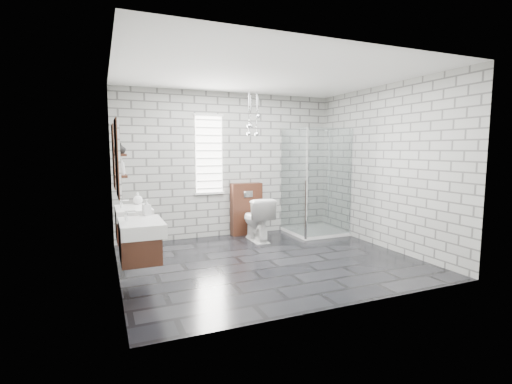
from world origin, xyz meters
TOP-DOWN VIEW (x-y plane):
  - floor at (0.00, 0.00)m, footprint 4.20×3.60m
  - ceiling at (0.00, 0.00)m, footprint 4.20×3.60m
  - wall_back at (0.00, 1.81)m, footprint 4.20×0.02m
  - wall_front at (0.00, -1.81)m, footprint 4.20×0.02m
  - wall_left at (-2.11, 0.00)m, footprint 0.02×3.60m
  - wall_right at (2.11, 0.00)m, footprint 0.02×3.60m
  - vanity_left at (-1.91, -0.62)m, footprint 0.47×0.70m
  - vanity_right at (-1.91, 0.42)m, footprint 0.47×0.70m
  - shelf_lower at (-2.03, -0.05)m, footprint 0.14×0.30m
  - shelf_upper at (-2.03, -0.05)m, footprint 0.14×0.30m
  - window at (-0.40, 1.78)m, footprint 0.56×0.05m
  - cistern_panel at (0.30, 1.70)m, footprint 0.60×0.20m
  - flush_plate at (0.30, 1.60)m, footprint 0.18×0.01m
  - shower_enclosure at (1.50, 1.18)m, footprint 1.00×1.00m
  - pendant_cluster at (0.30, 1.38)m, footprint 0.32×0.26m
  - toilet at (0.30, 1.17)m, footprint 0.46×0.78m
  - soap_bottle_a at (-1.76, -0.27)m, footprint 0.11×0.11m
  - soap_bottle_b at (-1.78, 0.73)m, footprint 0.17×0.17m
  - soap_bottle_c at (-2.02, -0.07)m, footprint 0.11×0.11m
  - vase at (-2.02, -0.02)m, footprint 0.13×0.13m

SIDE VIEW (x-z plane):
  - floor at x=0.00m, z-range -0.02..0.00m
  - toilet at x=0.30m, z-range 0.00..0.79m
  - cistern_panel at x=0.30m, z-range 0.00..1.00m
  - shower_enclosure at x=1.50m, z-range -0.51..1.52m
  - vanity_left at x=-1.91m, z-range -0.03..1.54m
  - vanity_right at x=-1.91m, z-range -0.03..1.54m
  - flush_plate at x=0.30m, z-range 0.74..0.86m
  - soap_bottle_b at x=-1.78m, z-range 0.85..1.02m
  - soap_bottle_a at x=-1.76m, z-range 0.85..1.05m
  - shelf_lower at x=-2.03m, z-range 1.31..1.33m
  - wall_back at x=0.00m, z-range 0.00..2.70m
  - wall_front at x=0.00m, z-range 0.00..2.70m
  - wall_left at x=-2.11m, z-range 0.00..2.70m
  - wall_right at x=2.11m, z-range 0.00..2.70m
  - soap_bottle_c at x=-2.02m, z-range 1.33..1.55m
  - window at x=-0.40m, z-range 0.81..2.29m
  - shelf_upper at x=-2.03m, z-range 1.57..1.59m
  - vase at x=-2.02m, z-range 1.59..1.72m
  - pendant_cluster at x=0.30m, z-range 1.64..2.47m
  - ceiling at x=0.00m, z-range 2.70..2.72m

